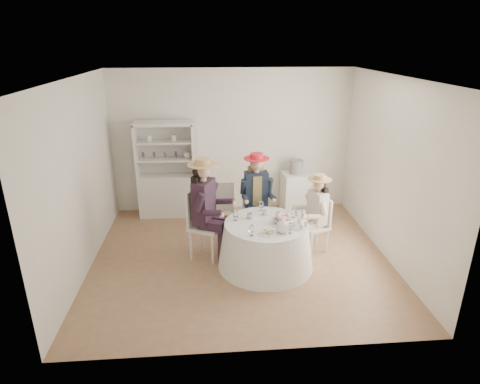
{
  "coord_description": "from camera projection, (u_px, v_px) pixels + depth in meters",
  "views": [
    {
      "loc": [
        -0.44,
        -5.43,
        3.17
      ],
      "look_at": [
        0.0,
        0.1,
        1.05
      ],
      "focal_mm": 30.0,
      "sensor_mm": 36.0,
      "label": 1
    }
  ],
  "objects": [
    {
      "name": "ground",
      "position": [
        241.0,
        257.0,
        6.22
      ],
      "size": [
        4.5,
        4.5,
        0.0
      ],
      "primitive_type": "plane",
      "color": "#8B6345",
      "rests_on": "ground"
    },
    {
      "name": "wall_right",
      "position": [
        392.0,
        171.0,
        5.91
      ],
      "size": [
        0.0,
        4.5,
        4.5
      ],
      "primitive_type": "plane",
      "rotation": [
        1.57,
        0.0,
        -1.57
      ],
      "color": "silver",
      "rests_on": "ground"
    },
    {
      "name": "side_table",
      "position": [
        295.0,
        192.0,
        7.81
      ],
      "size": [
        0.53,
        0.53,
        0.77
      ],
      "primitive_type": "cube",
      "rotation": [
        0.0,
        0.0,
        0.07
      ],
      "color": "silver",
      "rests_on": "ground"
    },
    {
      "name": "teacup_b",
      "position": [
        264.0,
        213.0,
        6.01
      ],
      "size": [
        0.09,
        0.09,
        0.07
      ],
      "primitive_type": "imported",
      "rotation": [
        0.0,
        0.0,
        0.41
      ],
      "color": "white",
      "rests_on": "tea_table"
    },
    {
      "name": "wall_back",
      "position": [
        232.0,
        142.0,
        7.6
      ],
      "size": [
        4.5,
        0.0,
        4.5
      ],
      "primitive_type": "plane",
      "rotation": [
        1.57,
        0.0,
        0.0
      ],
      "color": "silver",
      "rests_on": "ground"
    },
    {
      "name": "flower_arrangement",
      "position": [
        282.0,
        218.0,
        5.73
      ],
      "size": [
        0.18,
        0.18,
        0.07
      ],
      "rotation": [
        0.0,
        0.0,
        0.02
      ],
      "color": "pink",
      "rests_on": "tea_table"
    },
    {
      "name": "teacup_c",
      "position": [
        278.0,
        215.0,
        5.95
      ],
      "size": [
        0.1,
        0.1,
        0.07
      ],
      "primitive_type": "imported",
      "rotation": [
        0.0,
        0.0,
        0.14
      ],
      "color": "white",
      "rests_on": "tea_table"
    },
    {
      "name": "stemware_set",
      "position": [
        266.0,
        218.0,
        5.74
      ],
      "size": [
        0.93,
        0.9,
        0.15
      ],
      "color": "white",
      "rests_on": "tea_table"
    },
    {
      "name": "hutch",
      "position": [
        167.0,
        183.0,
        7.55
      ],
      "size": [
        1.1,
        0.49,
        1.79
      ],
      "rotation": [
        0.0,
        0.0,
        -0.09
      ],
      "color": "silver",
      "rests_on": "ground"
    },
    {
      "name": "ceiling",
      "position": [
        241.0,
        78.0,
        5.26
      ],
      "size": [
        4.5,
        4.5,
        0.0
      ],
      "primitive_type": "plane",
      "rotation": [
        3.14,
        0.0,
        0.0
      ],
      "color": "white",
      "rests_on": "wall_back"
    },
    {
      "name": "guest_right",
      "position": [
        316.0,
        209.0,
        6.2
      ],
      "size": [
        0.52,
        0.48,
        1.27
      ],
      "rotation": [
        0.0,
        0.0,
        -1.23
      ],
      "color": "silver",
      "rests_on": "ground"
    },
    {
      "name": "table_teapot",
      "position": [
        283.0,
        227.0,
        5.46
      ],
      "size": [
        0.26,
        0.19,
        0.2
      ],
      "rotation": [
        0.0,
        0.0,
        0.26
      ],
      "color": "white",
      "rests_on": "tea_table"
    },
    {
      "name": "sandwich_plate",
      "position": [
        268.0,
        232.0,
        5.45
      ],
      "size": [
        0.25,
        0.25,
        0.06
      ],
      "rotation": [
        0.0,
        0.0,
        -0.22
      ],
      "color": "white",
      "rests_on": "tea_table"
    },
    {
      "name": "guest_left",
      "position": [
        206.0,
        203.0,
        5.95
      ],
      "size": [
        0.66,
        0.6,
        1.58
      ],
      "rotation": [
        0.0,
        0.0,
        1.15
      ],
      "color": "silver",
      "rests_on": "ground"
    },
    {
      "name": "guest_mid",
      "position": [
        256.0,
        191.0,
        6.59
      ],
      "size": [
        0.54,
        0.56,
        1.47
      ],
      "rotation": [
        0.0,
        0.0,
        0.07
      ],
      "color": "silver",
      "rests_on": "ground"
    },
    {
      "name": "tea_table",
      "position": [
        266.0,
        244.0,
        5.89
      ],
      "size": [
        1.41,
        1.41,
        0.69
      ],
      "rotation": [
        0.0,
        0.0,
        -0.28
      ],
      "color": "white",
      "rests_on": "ground"
    },
    {
      "name": "teacup_a",
      "position": [
        250.0,
        216.0,
        5.9
      ],
      "size": [
        0.11,
        0.11,
        0.07
      ],
      "primitive_type": "imported",
      "rotation": [
        0.0,
        0.0,
        -0.2
      ],
      "color": "white",
      "rests_on": "tea_table"
    },
    {
      "name": "hatbox",
      "position": [
        296.0,
        167.0,
        7.62
      ],
      "size": [
        0.33,
        0.33,
        0.27
      ],
      "primitive_type": "cylinder",
      "rotation": [
        0.0,
        0.0,
        -0.28
      ],
      "color": "black",
      "rests_on": "side_table"
    },
    {
      "name": "wall_front",
      "position": [
        257.0,
        240.0,
        3.88
      ],
      "size": [
        4.5,
        0.0,
        4.5
      ],
      "primitive_type": "plane",
      "rotation": [
        -1.57,
        0.0,
        0.0
      ],
      "color": "silver",
      "rests_on": "ground"
    },
    {
      "name": "cupcake_stand",
      "position": [
        300.0,
        221.0,
        5.61
      ],
      "size": [
        0.25,
        0.25,
        0.24
      ],
      "rotation": [
        0.0,
        0.0,
        -0.02
      ],
      "color": "white",
      "rests_on": "tea_table"
    },
    {
      "name": "wall_left",
      "position": [
        80.0,
        179.0,
        5.57
      ],
      "size": [
        0.0,
        4.5,
        4.5
      ],
      "primitive_type": "plane",
      "rotation": [
        1.57,
        0.0,
        1.57
      ],
      "color": "silver",
      "rests_on": "ground"
    },
    {
      "name": "spare_chair",
      "position": [
        223.0,
        204.0,
        6.94
      ],
      "size": [
        0.41,
        0.41,
        0.94
      ],
      "rotation": [
        0.0,
        0.0,
        3.07
      ],
      "color": "silver",
      "rests_on": "ground"
    },
    {
      "name": "flower_bowl",
      "position": [
        280.0,
        222.0,
        5.75
      ],
      "size": [
        0.29,
        0.29,
        0.06
      ],
      "primitive_type": "imported",
      "rotation": [
        0.0,
        0.0,
        0.37
      ],
      "color": "white",
      "rests_on": "tea_table"
    }
  ]
}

